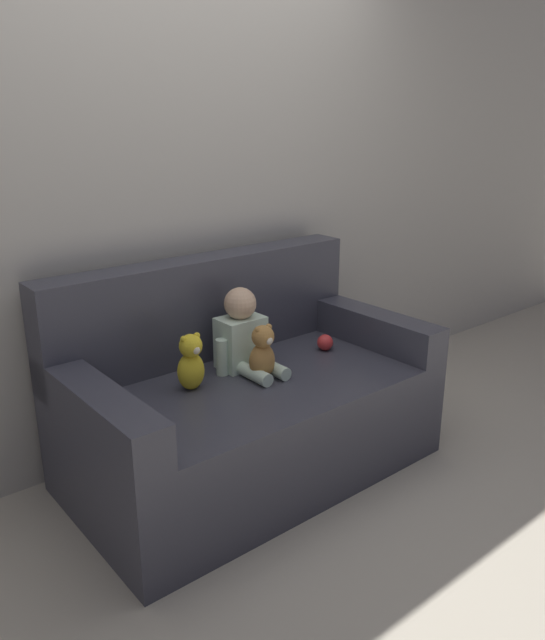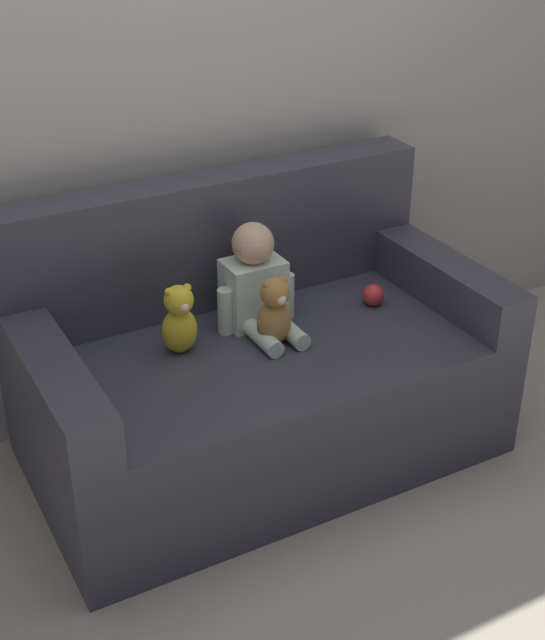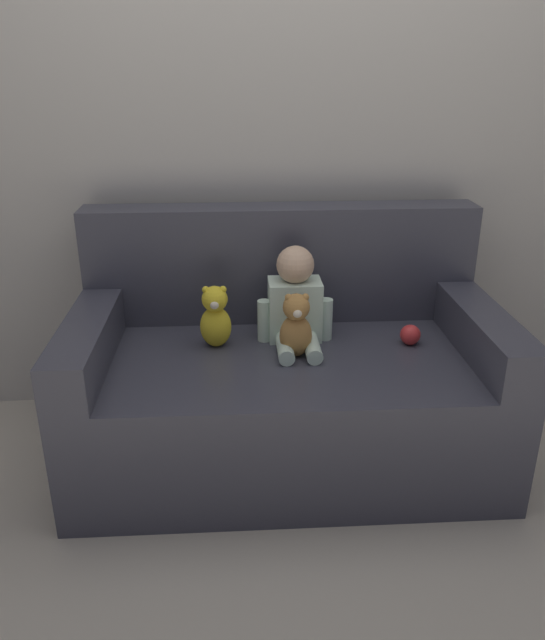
{
  "view_description": "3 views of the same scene",
  "coord_description": "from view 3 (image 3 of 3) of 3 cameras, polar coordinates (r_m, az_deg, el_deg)",
  "views": [
    {
      "loc": [
        -1.59,
        -2.07,
        1.62
      ],
      "look_at": [
        0.1,
        -0.03,
        0.74
      ],
      "focal_mm": 35.0,
      "sensor_mm": 36.0,
      "label": 1
    },
    {
      "loc": [
        -1.26,
        -2.39,
        2.05
      ],
      "look_at": [
        -0.02,
        -0.13,
        0.63
      ],
      "focal_mm": 50.0,
      "sensor_mm": 36.0,
      "label": 2
    },
    {
      "loc": [
        -0.19,
        -2.2,
        1.53
      ],
      "look_at": [
        -0.06,
        -0.08,
        0.64
      ],
      "focal_mm": 35.0,
      "sensor_mm": 36.0,
      "label": 3
    }
  ],
  "objects": [
    {
      "name": "wall_back",
      "position": [
        2.76,
        0.5,
        17.88
      ],
      "size": [
        8.0,
        0.05,
        2.6
      ],
      "color": "#ADA89E",
      "rests_on": "ground_plane"
    },
    {
      "name": "ground_plane",
      "position": [
        2.69,
        1.24,
        -12.07
      ],
      "size": [
        12.0,
        12.0,
        0.0
      ],
      "primitive_type": "plane",
      "color": "#B7AD99"
    },
    {
      "name": "toy_ball",
      "position": [
        2.55,
        12.49,
        -1.32
      ],
      "size": [
        0.08,
        0.08,
        0.08
      ],
      "color": "red",
      "rests_on": "couch"
    },
    {
      "name": "teddy_bear_brown",
      "position": [
        2.36,
        2.15,
        -0.51
      ],
      "size": [
        0.12,
        0.12,
        0.26
      ],
      "color": "#AD7A3D",
      "rests_on": "couch"
    },
    {
      "name": "plush_toy_side",
      "position": [
        2.45,
        -5.25,
        0.29
      ],
      "size": [
        0.12,
        0.12,
        0.25
      ],
      "color": "yellow",
      "rests_on": "couch"
    },
    {
      "name": "person_baby",
      "position": [
        2.5,
        2.09,
        1.53
      ],
      "size": [
        0.3,
        0.34,
        0.39
      ],
      "color": "silver",
      "rests_on": "couch"
    },
    {
      "name": "couch",
      "position": [
        2.56,
        1.19,
        -5.18
      ],
      "size": [
        1.66,
        0.92,
        0.97
      ],
      "color": "#383842",
      "rests_on": "ground_plane"
    }
  ]
}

